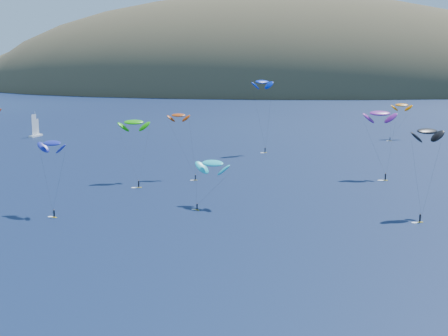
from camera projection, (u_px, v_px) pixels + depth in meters
island at (291, 99)px, 626.07m from camera, size 730.00×300.00×210.00m
sailboat at (36, 135)px, 273.74m from camera, size 9.39×8.13×11.29m
kitesurfer_3 at (134, 122)px, 180.45m from camera, size 9.63×15.23×19.32m
kitesurfer_4 at (262, 82)px, 228.89m from camera, size 9.53×8.54×28.46m
kitesurfer_5 at (213, 163)px, 151.59m from camera, size 10.12×10.49×12.88m
kitesurfer_6 at (380, 113)px, 185.26m from camera, size 10.15×10.38×21.63m
kitesurfer_7 at (427, 131)px, 142.99m from camera, size 9.19×13.71×21.40m
kitesurfer_9 at (179, 115)px, 185.24m from camera, size 9.90×8.88×20.16m
kitesurfer_10 at (52, 143)px, 145.04m from camera, size 8.34×10.03×18.19m
kitesurfer_11 at (402, 105)px, 267.19m from camera, size 10.94×11.86×16.73m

